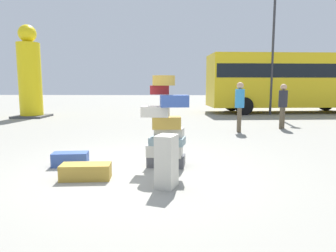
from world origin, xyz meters
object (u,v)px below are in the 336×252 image
(suitcase_teal_left_side, at_px, (160,135))
(lamp_post, at_px, (274,28))
(parked_bus, at_px, (290,79))
(suitcase_tan_upright_blue, at_px, (86,172))
(yellow_dummy_statue, at_px, (30,77))
(suitcase_tower, at_px, (166,129))
(person_bearded_onlooker, at_px, (240,102))
(person_tourist_with_camera, at_px, (283,102))
(suitcase_navy_white_trunk, at_px, (70,159))
(suitcase_cream_behind_tower, at_px, (167,161))

(suitcase_teal_left_side, xyz_separation_m, lamp_post, (5.08, 8.62, 3.96))
(parked_bus, bearing_deg, suitcase_tan_upright_blue, -126.46)
(yellow_dummy_statue, bearing_deg, suitcase_teal_left_side, -46.49)
(suitcase_tower, xyz_separation_m, suitcase_teal_left_side, (-0.23, 1.60, -0.37))
(person_bearded_onlooker, relative_size, lamp_post, 0.24)
(suitcase_tower, relative_size, person_tourist_with_camera, 1.09)
(person_bearded_onlooker, xyz_separation_m, parked_bus, (4.05, 7.23, 0.87))
(suitcase_tower, xyz_separation_m, person_tourist_with_camera, (3.83, 5.18, 0.22))
(suitcase_tan_upright_blue, bearing_deg, suitcase_tower, 28.43)
(suitcase_navy_white_trunk, distance_m, person_tourist_with_camera, 7.73)
(suitcase_tan_upright_blue, relative_size, parked_bus, 0.09)
(suitcase_cream_behind_tower, height_order, person_tourist_with_camera, person_tourist_with_camera)
(person_bearded_onlooker, bearing_deg, parked_bus, 155.72)
(suitcase_tower, relative_size, person_bearded_onlooker, 1.05)
(yellow_dummy_statue, xyz_separation_m, lamp_post, (11.63, 1.71, 2.41))
(suitcase_tower, bearing_deg, parked_bus, 61.76)
(yellow_dummy_statue, bearing_deg, parked_bus, 13.31)
(person_bearded_onlooker, bearing_deg, suitcase_cream_behind_tower, -15.81)
(suitcase_tower, bearing_deg, suitcase_tan_upright_blue, -145.96)
(suitcase_navy_white_trunk, bearing_deg, parked_bus, 47.70)
(suitcase_teal_left_side, height_order, person_tourist_with_camera, person_tourist_with_camera)
(suitcase_cream_behind_tower, distance_m, suitcase_navy_white_trunk, 2.21)
(yellow_dummy_statue, distance_m, parked_bus, 13.37)
(suitcase_cream_behind_tower, xyz_separation_m, suitcase_teal_left_side, (-0.30, 2.79, -0.06))
(yellow_dummy_statue, bearing_deg, suitcase_tan_upright_blue, -59.47)
(suitcase_teal_left_side, distance_m, lamp_post, 10.76)
(suitcase_navy_white_trunk, xyz_separation_m, person_bearded_onlooker, (3.98, 4.41, 0.83))
(suitcase_tan_upright_blue, relative_size, person_tourist_with_camera, 0.51)
(suitcase_tower, xyz_separation_m, lamp_post, (4.85, 10.22, 3.59))
(suitcase_cream_behind_tower, xyz_separation_m, person_tourist_with_camera, (3.75, 6.37, 0.53))
(suitcase_cream_behind_tower, bearing_deg, lamp_post, 85.30)
(suitcase_navy_white_trunk, height_order, person_bearded_onlooker, person_bearded_onlooker)
(person_bearded_onlooker, relative_size, person_tourist_with_camera, 1.03)
(suitcase_cream_behind_tower, xyz_separation_m, suitcase_navy_white_trunk, (-1.88, 1.13, -0.27))
(suitcase_tower, bearing_deg, person_bearded_onlooker, 63.46)
(suitcase_tower, bearing_deg, suitcase_navy_white_trunk, -178.29)
(lamp_post, bearing_deg, suitcase_tan_upright_blue, -118.88)
(person_tourist_with_camera, height_order, lamp_post, lamp_post)
(suitcase_tan_upright_blue, xyz_separation_m, lamp_post, (6.11, 11.08, 4.18))
(person_bearded_onlooker, distance_m, person_tourist_with_camera, 1.85)
(suitcase_tower, height_order, suitcase_teal_left_side, suitcase_tower)
(suitcase_navy_white_trunk, bearing_deg, lamp_post, 49.37)
(suitcase_teal_left_side, distance_m, suitcase_navy_white_trunk, 2.30)
(suitcase_tan_upright_blue, height_order, person_tourist_with_camera, person_tourist_with_camera)
(suitcase_tan_upright_blue, height_order, yellow_dummy_statue, yellow_dummy_statue)
(person_bearded_onlooker, bearing_deg, suitcase_teal_left_side, -36.15)
(parked_bus, bearing_deg, suitcase_teal_left_side, -128.29)
(suitcase_cream_behind_tower, distance_m, suitcase_tan_upright_blue, 1.40)
(suitcase_tan_upright_blue, bearing_deg, person_tourist_with_camera, 44.26)
(suitcase_tan_upright_blue, distance_m, yellow_dummy_statue, 11.02)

